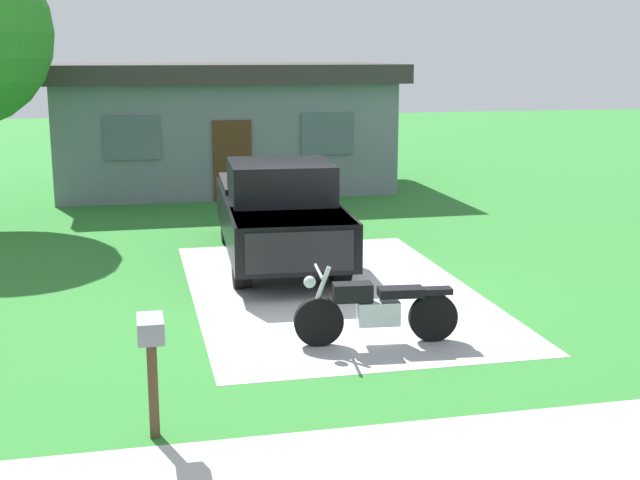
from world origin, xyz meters
TOP-DOWN VIEW (x-y plane):
  - ground_plane at (0.00, 0.00)m, footprint 80.00×80.00m
  - driveway_pad at (0.00, 0.00)m, footprint 4.54×7.35m
  - sidewalk_strip at (0.00, -6.00)m, footprint 36.00×1.80m
  - motorcycle at (-0.04, -2.61)m, footprint 2.21×0.70m
  - pickup_truck at (-0.49, 2.36)m, footprint 2.30×5.72m
  - mailbox at (-3.02, -4.88)m, footprint 0.26×0.48m
  - neighbor_house at (-0.52, 11.55)m, footprint 9.60×5.60m

SIDE VIEW (x-z plane):
  - ground_plane at x=0.00m, z-range 0.00..0.00m
  - driveway_pad at x=0.00m, z-range 0.00..0.01m
  - sidewalk_strip at x=0.00m, z-range 0.00..0.01m
  - motorcycle at x=-0.04m, z-range -0.07..1.02m
  - pickup_truck at x=-0.49m, z-range 0.00..1.90m
  - mailbox at x=-3.02m, z-range 0.35..1.61m
  - neighbor_house at x=-0.52m, z-range 0.04..3.54m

